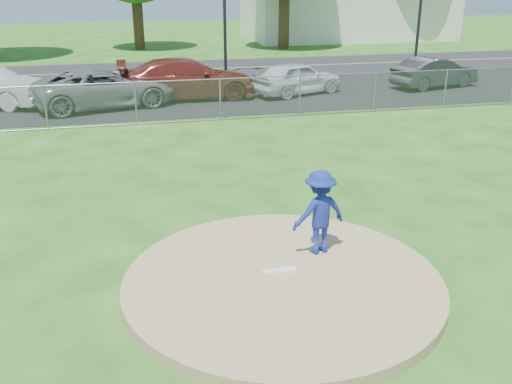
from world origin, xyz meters
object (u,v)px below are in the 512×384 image
commercial_building (346,11)px  parked_car_darkred (188,79)px  traffic_signal_right (424,5)px  parked_car_gray (105,88)px  traffic_cone (32,100)px  pitcher (319,212)px  parked_car_pearl (297,78)px  parked_car_charcoal (435,72)px

commercial_building → parked_car_darkred: size_ratio=2.83×
traffic_signal_right → parked_car_gray: (-17.34, -6.84, -2.59)m
traffic_signal_right → parked_car_gray: size_ratio=1.02×
traffic_cone → pitcher: bearing=-65.3°
commercial_building → pitcher: bearing=-112.1°
parked_car_darkred → pitcher: bearing=-177.9°
commercial_building → parked_car_darkred: 26.97m
commercial_building → parked_car_pearl: bearing=-116.3°
commercial_building → traffic_signal_right: (-1.76, -16.00, 1.20)m
pitcher → traffic_cone: pitcher is taller
traffic_signal_right → parked_car_gray: bearing=-158.5°
parked_car_darkred → traffic_cone: bearing=94.3°
parked_car_gray → parked_car_charcoal: bearing=-101.4°
traffic_signal_right → traffic_cone: bearing=-162.5°
parked_car_gray → parked_car_darkred: size_ratio=0.95×
commercial_building → parked_car_charcoal: bearing=-100.7°
traffic_cone → parked_car_pearl: size_ratio=0.16×
parked_car_gray → parked_car_pearl: size_ratio=1.31×
traffic_signal_right → parked_car_charcoal: bearing=-112.0°
pitcher → parked_car_gray: (-3.99, 14.37, -0.21)m
traffic_signal_right → parked_car_gray: traffic_signal_right is taller
traffic_signal_right → commercial_building: bearing=83.7°
parked_car_gray → traffic_signal_right: bearing=-83.3°
pitcher → parked_car_pearl: bearing=-117.0°
commercial_building → parked_car_pearl: commercial_building is taller
traffic_cone → commercial_building: bearing=45.6°
parked_car_darkred → parked_car_charcoal: bearing=-90.3°
pitcher → parked_car_charcoal: pitcher is taller
traffic_cone → parked_car_darkred: (6.23, 0.47, 0.50)m
parked_car_gray → pitcher: bearing=-179.3°
parked_car_pearl → parked_car_charcoal: parked_car_pearl is taller
pitcher → parked_car_pearl: (4.21, 15.15, -0.26)m
traffic_cone → parked_car_gray: size_ratio=0.12×
commercial_building → traffic_cone: commercial_building is taller
pitcher → parked_car_gray: pitcher is taller
traffic_signal_right → parked_car_pearl: 11.27m
parked_car_darkred → parked_car_charcoal: size_ratio=1.37×
parked_car_darkred → parked_car_charcoal: (11.53, -0.06, -0.15)m
commercial_building → parked_car_darkred: bearing=-125.6°
traffic_signal_right → parked_car_charcoal: (-2.40, -5.95, -2.66)m
traffic_signal_right → parked_car_pearl: (-9.13, -6.06, -2.64)m
parked_car_darkred → parked_car_charcoal: 11.53m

